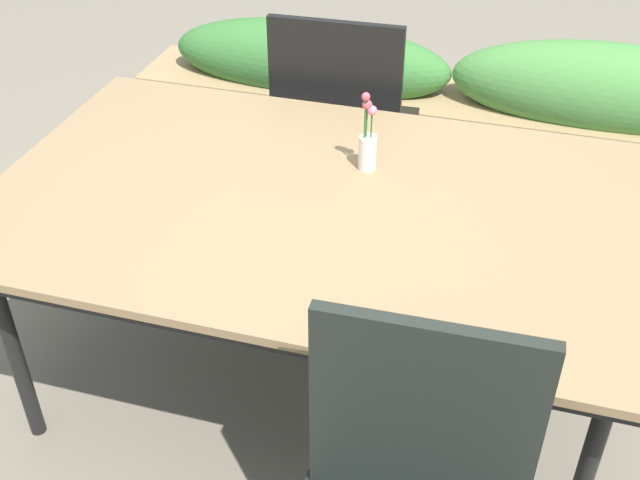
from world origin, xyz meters
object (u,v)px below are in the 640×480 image
object	(u,v)px
planter_box	(452,106)
chair_far_side	(343,122)
dining_table	(320,212)
flower_vase	(368,144)

from	to	relation	value
planter_box	chair_far_side	bearing A→B (deg)	-115.75
dining_table	planter_box	size ratio (longest dim) A/B	0.63
chair_far_side	planter_box	size ratio (longest dim) A/B	0.33
dining_table	chair_far_side	bearing A→B (deg)	100.16
flower_vase	chair_far_side	bearing A→B (deg)	110.36
chair_far_side	planter_box	bearing A→B (deg)	62.47
chair_far_side	flower_vase	bearing A→B (deg)	-71.43
dining_table	flower_vase	bearing A→B (deg)	66.01
chair_far_side	flower_vase	size ratio (longest dim) A/B	3.96
chair_far_side	dining_table	bearing A→B (deg)	-81.63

